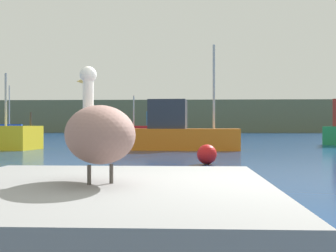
% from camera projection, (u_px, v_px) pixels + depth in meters
% --- Properties ---
extents(hillside_backdrop, '(140.00, 15.13, 5.64)m').
position_uv_depth(hillside_backdrop, '(191.00, 117.00, 82.31)').
color(hillside_backdrop, '#5B664C').
rests_on(hillside_backdrop, ground).
extents(pier_dock, '(2.63, 2.91, 0.81)m').
position_uv_depth(pier_dock, '(99.00, 236.00, 3.37)').
color(pier_dock, gray).
rests_on(pier_dock, ground).
extents(pelican, '(0.87, 1.26, 0.94)m').
position_uv_depth(pelican, '(98.00, 133.00, 3.38)').
color(pelican, '#936C64').
rests_on(pelican, pier_dock).
extents(fishing_boat_red, '(5.81, 3.82, 3.92)m').
position_uv_depth(fishing_boat_red, '(153.00, 129.00, 39.87)').
color(fishing_boat_red, red).
rests_on(fishing_boat_red, ground).
extents(fishing_boat_orange, '(6.62, 2.38, 5.33)m').
position_uv_depth(fishing_boat_orange, '(174.00, 133.00, 22.49)').
color(fishing_boat_orange, orange).
rests_on(fishing_boat_orange, ground).
extents(mooring_buoy, '(0.64, 0.64, 0.64)m').
position_uv_depth(mooring_buoy, '(207.00, 154.00, 14.10)').
color(mooring_buoy, red).
rests_on(mooring_buoy, ground).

